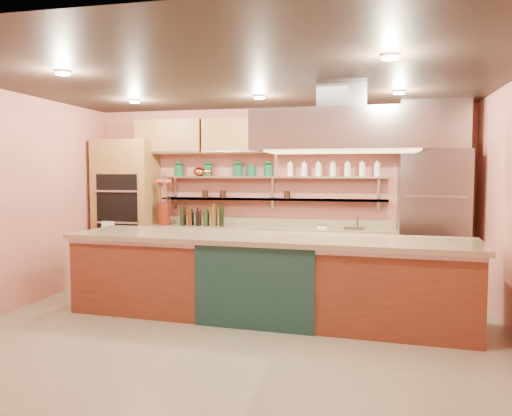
% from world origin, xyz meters
% --- Properties ---
extents(floor, '(6.00, 5.00, 0.02)m').
position_xyz_m(floor, '(0.00, 0.00, -0.01)').
color(floor, gray).
rests_on(floor, ground).
extents(ceiling, '(6.00, 5.00, 0.02)m').
position_xyz_m(ceiling, '(0.00, 0.00, 2.80)').
color(ceiling, black).
rests_on(ceiling, wall_back).
extents(wall_back, '(6.00, 0.04, 2.80)m').
position_xyz_m(wall_back, '(0.00, 2.50, 1.40)').
color(wall_back, '#C3705C').
rests_on(wall_back, floor).
extents(wall_front, '(6.00, 0.04, 2.80)m').
position_xyz_m(wall_front, '(0.00, -2.50, 1.40)').
color(wall_front, '#C3705C').
rests_on(wall_front, floor).
extents(wall_left, '(0.04, 5.00, 2.80)m').
position_xyz_m(wall_left, '(-3.00, 0.00, 1.40)').
color(wall_left, '#C3705C').
rests_on(wall_left, floor).
extents(oven_stack, '(0.95, 0.64, 2.30)m').
position_xyz_m(oven_stack, '(-2.45, 2.18, 1.15)').
color(oven_stack, olive).
rests_on(oven_stack, floor).
extents(refrigerator, '(0.95, 0.72, 2.10)m').
position_xyz_m(refrigerator, '(2.35, 2.14, 1.05)').
color(refrigerator, slate).
rests_on(refrigerator, floor).
extents(back_counter, '(3.84, 0.64, 0.93)m').
position_xyz_m(back_counter, '(-0.05, 2.20, 0.47)').
color(back_counter, tan).
rests_on(back_counter, floor).
extents(wall_shelf_lower, '(3.60, 0.26, 0.03)m').
position_xyz_m(wall_shelf_lower, '(-0.05, 2.37, 1.35)').
color(wall_shelf_lower, '#A5A8AC').
rests_on(wall_shelf_lower, wall_back).
extents(wall_shelf_upper, '(3.60, 0.26, 0.03)m').
position_xyz_m(wall_shelf_upper, '(-0.05, 2.37, 1.70)').
color(wall_shelf_upper, '#A5A8AC').
rests_on(wall_shelf_upper, wall_back).
extents(upper_cabinets, '(4.60, 0.36, 0.55)m').
position_xyz_m(upper_cabinets, '(0.00, 2.32, 2.35)').
color(upper_cabinets, olive).
rests_on(upper_cabinets, wall_back).
extents(range_hood, '(2.00, 1.00, 0.45)m').
position_xyz_m(range_hood, '(1.13, 0.51, 2.25)').
color(range_hood, '#A5A8AC').
rests_on(range_hood, ceiling).
extents(ceiling_downlights, '(4.00, 2.80, 0.02)m').
position_xyz_m(ceiling_downlights, '(0.00, 0.20, 2.77)').
color(ceiling_downlights, '#FFE5A5').
rests_on(ceiling_downlights, ceiling).
extents(island, '(4.88, 1.39, 1.00)m').
position_xyz_m(island, '(0.23, 0.51, 0.50)').
color(island, brown).
rests_on(island, floor).
extents(flower_vase, '(0.24, 0.24, 0.35)m').
position_xyz_m(flower_vase, '(-1.78, 2.15, 1.11)').
color(flower_vase, '#601B0E').
rests_on(flower_vase, back_counter).
extents(oil_bottle_cluster, '(0.79, 0.26, 0.25)m').
position_xyz_m(oil_bottle_cluster, '(-1.12, 2.15, 1.05)').
color(oil_bottle_cluster, black).
rests_on(oil_bottle_cluster, back_counter).
extents(kitchen_scale, '(0.18, 0.16, 0.08)m').
position_xyz_m(kitchen_scale, '(0.78, 2.15, 0.97)').
color(kitchen_scale, white).
rests_on(kitchen_scale, back_counter).
extents(bar_faucet, '(0.04, 0.04, 0.21)m').
position_xyz_m(bar_faucet, '(1.29, 2.25, 1.04)').
color(bar_faucet, silver).
rests_on(bar_faucet, back_counter).
extents(copper_kettle, '(0.24, 0.24, 0.15)m').
position_xyz_m(copper_kettle, '(-1.25, 2.37, 1.79)').
color(copper_kettle, '#DC6032').
rests_on(copper_kettle, wall_shelf_upper).
extents(green_canister, '(0.19, 0.19, 0.17)m').
position_xyz_m(green_canister, '(-0.37, 2.37, 1.80)').
color(green_canister, '#0F4928').
rests_on(green_canister, wall_shelf_upper).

